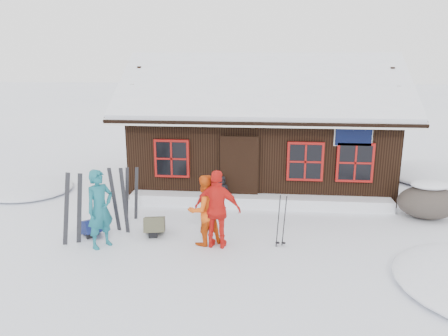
{
  "coord_description": "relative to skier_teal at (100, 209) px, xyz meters",
  "views": [
    {
      "loc": [
        1.66,
        -9.91,
        4.32
      ],
      "look_at": [
        0.53,
        1.66,
        1.3
      ],
      "focal_mm": 35.0,
      "sensor_mm": 36.0,
      "label": 1
    }
  ],
  "objects": [
    {
      "name": "ground",
      "position": [
        2.06,
        0.86,
        -0.92
      ],
      "size": [
        120.0,
        120.0,
        0.0
      ],
      "primitive_type": "plane",
      "color": "white",
      "rests_on": "ground"
    },
    {
      "name": "mountain_hut",
      "position": [
        3.57,
        5.84,
        0.65
      ],
      "size": [
        8.9,
        6.09,
        4.42
      ],
      "color": "black",
      "rests_on": "ground"
    },
    {
      "name": "snow_drift",
      "position": [
        3.56,
        3.11,
        -0.75
      ],
      "size": [
        7.6,
        0.6,
        0.35
      ],
      "primitive_type": "cube",
      "color": "white",
      "rests_on": "ground"
    },
    {
      "name": "snow_mounds",
      "position": [
        3.72,
        2.72,
        -0.92
      ],
      "size": [
        20.6,
        13.2,
        0.48
      ],
      "color": "white",
      "rests_on": "ground"
    },
    {
      "name": "skier_teal",
      "position": [
        0.0,
        0.0,
        0.0
      ],
      "size": [
        0.75,
        0.8,
        1.84
      ],
      "primitive_type": "imported",
      "rotation": [
        0.0,
        0.0,
        0.96
      ],
      "color": "#17616E",
      "rests_on": "ground"
    },
    {
      "name": "skier_orange_left",
      "position": [
        2.34,
        0.39,
        -0.08
      ],
      "size": [
        1.03,
        0.99,
        1.68
      ],
      "primitive_type": "imported",
      "rotation": [
        0.0,
        0.0,
        3.75
      ],
      "color": "#DF500F",
      "rests_on": "ground"
    },
    {
      "name": "skier_orange_right",
      "position": [
        2.67,
        0.24,
        -0.01
      ],
      "size": [
        1.11,
        0.56,
        1.83
      ],
      "primitive_type": "imported",
      "rotation": [
        0.0,
        0.0,
        3.04
      ],
      "color": "red",
      "rests_on": "ground"
    },
    {
      "name": "skier_crouched",
      "position": [
        2.48,
        3.06,
        -0.47
      ],
      "size": [
        0.51,
        0.4,
        0.91
      ],
      "primitive_type": "imported",
      "rotation": [
        0.0,
        0.0,
        0.27
      ],
      "color": "black",
      "rests_on": "ground"
    },
    {
      "name": "boulder",
      "position": [
        8.14,
        2.63,
        -0.44
      ],
      "size": [
        1.62,
        1.21,
        0.94
      ],
      "color": "#48403A",
      "rests_on": "ground"
    },
    {
      "name": "ski_pair_left",
      "position": [
        -0.7,
        0.1,
        -0.08
      ],
      "size": [
        0.58,
        0.2,
        1.78
      ],
      "rotation": [
        0.0,
        0.0,
        0.19
      ],
      "color": "black",
      "rests_on": "ground"
    },
    {
      "name": "ski_pair_mid",
      "position": [
        0.13,
        0.94,
        -0.12
      ],
      "size": [
        0.51,
        0.16,
        1.7
      ],
      "rotation": [
        0.0,
        0.0,
        -0.19
      ],
      "color": "black",
      "rests_on": "ground"
    },
    {
      "name": "ski_pair_right",
      "position": [
        0.18,
        1.75,
        -0.22
      ],
      "size": [
        0.41,
        0.18,
        1.5
      ],
      "rotation": [
        0.0,
        0.0,
        0.34
      ],
      "color": "black",
      "rests_on": "ground"
    },
    {
      "name": "ski_poles",
      "position": [
        4.12,
        0.42,
        -0.32
      ],
      "size": [
        0.23,
        0.11,
        1.28
      ],
      "color": "black",
      "rests_on": "ground"
    },
    {
      "name": "backpack_blue",
      "position": [
        -0.47,
        0.59,
        -0.76
      ],
      "size": [
        0.72,
        0.74,
        0.32
      ],
      "primitive_type": "cube",
      "rotation": [
        0.0,
        0.0,
        0.67
      ],
      "color": "navy",
      "rests_on": "ground"
    },
    {
      "name": "backpack_olive",
      "position": [
        1.04,
        0.79,
        -0.74
      ],
      "size": [
        0.61,
        0.73,
        0.36
      ],
      "primitive_type": "cube",
      "rotation": [
        0.0,
        0.0,
        0.19
      ],
      "color": "#494834",
      "rests_on": "ground"
    }
  ]
}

